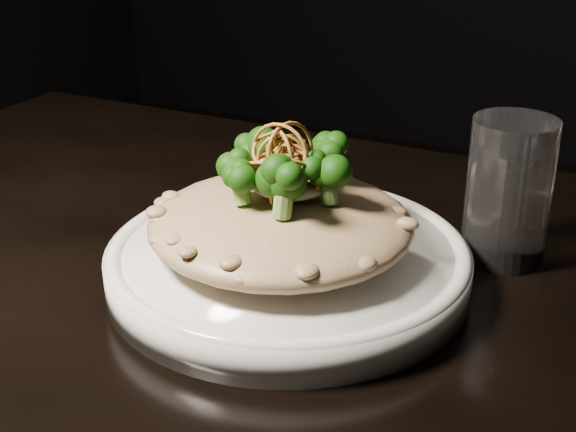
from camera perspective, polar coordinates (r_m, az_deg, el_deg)
The scene contains 7 objects.
table at distance 0.61m, azimuth -0.87°, elevation -14.80°, with size 1.10×0.80×0.75m.
plate at distance 0.61m, azimuth 0.00°, elevation -3.49°, with size 0.27×0.27×0.03m, color silver.
risotto at distance 0.59m, azimuth -0.51°, elevation -0.54°, with size 0.20×0.20×0.04m, color brown.
broccoli at distance 0.58m, azimuth -0.17°, elevation 3.86°, with size 0.14×0.14×0.05m, color black, non-canonical shape.
cheese at distance 0.59m, azimuth 0.19°, elevation 2.42°, with size 0.06×0.06×0.02m, color silver.
shallots at distance 0.57m, azimuth -0.29°, elevation 4.43°, with size 0.05×0.05×0.03m, color brown, non-canonical shape.
drinking_glass at distance 0.65m, azimuth 15.41°, elevation 1.73°, with size 0.07×0.07×0.12m, color white.
Camera 1 is at (0.22, -0.42, 1.05)m, focal length 50.00 mm.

